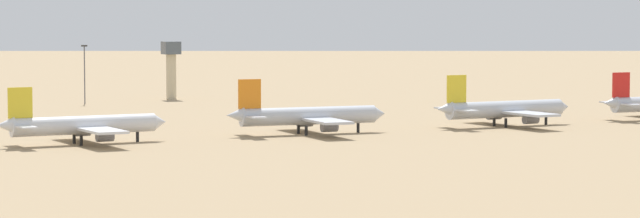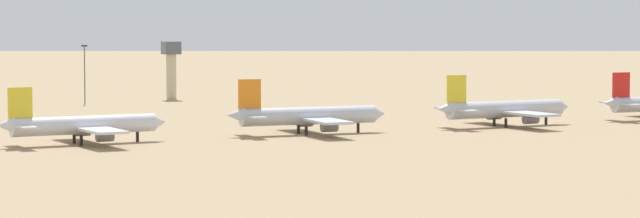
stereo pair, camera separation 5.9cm
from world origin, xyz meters
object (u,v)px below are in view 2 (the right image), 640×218
parked_jet_yellow_2 (82,125)px  control_tower (171,64)px  parked_jet_orange_3 (307,116)px  light_pole_west (85,70)px  parked_jet_yellow_4 (504,109)px

parked_jet_yellow_2 → control_tower: size_ratio=2.03×
parked_jet_orange_3 → light_pole_west: bearing=101.0°
parked_jet_orange_3 → light_pole_west: size_ratio=2.17×
light_pole_west → control_tower: bearing=19.5°
parked_jet_yellow_2 → control_tower: bearing=60.8°
parked_jet_yellow_2 → control_tower: 152.71m
light_pole_west → parked_jet_orange_3: bearing=-81.5°
light_pole_west → parked_jet_yellow_2: bearing=-104.9°
parked_jet_yellow_4 → control_tower: (-39.67, 135.46, 6.90)m
parked_jet_yellow_2 → parked_jet_yellow_4: bearing=-2.6°
parked_jet_orange_3 → parked_jet_yellow_2: bearing=-174.8°
parked_jet_orange_3 → parked_jet_yellow_4: 52.16m
control_tower → light_pole_west: bearing=-160.5°
parked_jet_yellow_4 → light_pole_west: 143.27m
parked_jet_yellow_2 → parked_jet_orange_3: (52.45, 2.47, 0.15)m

